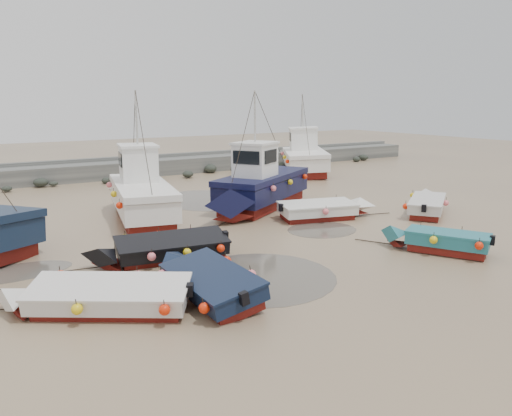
{
  "coord_description": "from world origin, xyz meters",
  "views": [
    {
      "loc": [
        -10.41,
        -15.44,
        5.77
      ],
      "look_at": [
        0.3,
        1.65,
        1.4
      ],
      "focal_mm": 35.0,
      "sensor_mm": 36.0,
      "label": 1
    }
  ],
  "objects_px": {
    "person": "(138,219)",
    "cabin_boat_3": "(305,156)",
    "dinghy_0": "(97,294)",
    "dinghy_1": "(208,277)",
    "dinghy_2": "(438,238)",
    "dinghy_3": "(428,203)",
    "dinghy_5": "(324,208)",
    "cabin_boat_1": "(140,192)",
    "dinghy_4": "(162,246)",
    "cabin_boat_2": "(258,185)"
  },
  "relations": [
    {
      "from": "person",
      "to": "cabin_boat_3",
      "type": "bearing_deg",
      "value": -163.24
    },
    {
      "from": "dinghy_0",
      "to": "cabin_boat_3",
      "type": "relative_size",
      "value": 0.62
    },
    {
      "from": "dinghy_1",
      "to": "dinghy_2",
      "type": "height_order",
      "value": "same"
    },
    {
      "from": "dinghy_2",
      "to": "dinghy_3",
      "type": "distance_m",
      "value": 7.16
    },
    {
      "from": "dinghy_1",
      "to": "dinghy_5",
      "type": "xyz_separation_m",
      "value": [
        9.32,
        5.79,
        0.0
      ]
    },
    {
      "from": "cabin_boat_1",
      "to": "person",
      "type": "relative_size",
      "value": 5.78
    },
    {
      "from": "dinghy_2",
      "to": "dinghy_4",
      "type": "relative_size",
      "value": 0.77
    },
    {
      "from": "dinghy_3",
      "to": "dinghy_2",
      "type": "bearing_deg",
      "value": -82.7
    },
    {
      "from": "dinghy_1",
      "to": "cabin_boat_1",
      "type": "distance_m",
      "value": 10.89
    },
    {
      "from": "dinghy_1",
      "to": "dinghy_2",
      "type": "distance_m",
      "value": 9.52
    },
    {
      "from": "dinghy_1",
      "to": "dinghy_3",
      "type": "height_order",
      "value": "same"
    },
    {
      "from": "cabin_boat_1",
      "to": "person",
      "type": "height_order",
      "value": "cabin_boat_1"
    },
    {
      "from": "dinghy_0",
      "to": "person",
      "type": "distance_m",
      "value": 11.27
    },
    {
      "from": "dinghy_0",
      "to": "dinghy_3",
      "type": "bearing_deg",
      "value": -45.83
    },
    {
      "from": "dinghy_0",
      "to": "dinghy_4",
      "type": "distance_m",
      "value": 4.65
    },
    {
      "from": "dinghy_4",
      "to": "person",
      "type": "distance_m",
      "value": 7.06
    },
    {
      "from": "dinghy_5",
      "to": "cabin_boat_2",
      "type": "relative_size",
      "value": 0.64
    },
    {
      "from": "cabin_boat_1",
      "to": "dinghy_0",
      "type": "bearing_deg",
      "value": -103.62
    },
    {
      "from": "dinghy_2",
      "to": "dinghy_5",
      "type": "height_order",
      "value": "same"
    },
    {
      "from": "dinghy_2",
      "to": "person",
      "type": "xyz_separation_m",
      "value": [
        -8.02,
        11.54,
        -0.56
      ]
    },
    {
      "from": "dinghy_1",
      "to": "cabin_boat_3",
      "type": "xyz_separation_m",
      "value": [
        18.32,
        19.12,
        0.79
      ]
    },
    {
      "from": "dinghy_3",
      "to": "cabin_boat_2",
      "type": "height_order",
      "value": "cabin_boat_2"
    },
    {
      "from": "dinghy_1",
      "to": "person",
      "type": "relative_size",
      "value": 3.49
    },
    {
      "from": "cabin_boat_2",
      "to": "cabin_boat_3",
      "type": "bearing_deg",
      "value": -78.81
    },
    {
      "from": "dinghy_0",
      "to": "dinghy_2",
      "type": "xyz_separation_m",
      "value": [
        12.69,
        -1.3,
        0.03
      ]
    },
    {
      "from": "dinghy_4",
      "to": "dinghy_5",
      "type": "distance_m",
      "value": 9.5
    },
    {
      "from": "dinghy_4",
      "to": "person",
      "type": "xyz_separation_m",
      "value": [
        1.45,
        6.89,
        -0.54
      ]
    },
    {
      "from": "dinghy_1",
      "to": "dinghy_4",
      "type": "relative_size",
      "value": 0.98
    },
    {
      "from": "dinghy_5",
      "to": "person",
      "type": "height_order",
      "value": "dinghy_5"
    },
    {
      "from": "dinghy_0",
      "to": "cabin_boat_2",
      "type": "bearing_deg",
      "value": -17.67
    },
    {
      "from": "dinghy_0",
      "to": "cabin_boat_1",
      "type": "bearing_deg",
      "value": 7.78
    },
    {
      "from": "dinghy_1",
      "to": "person",
      "type": "bearing_deg",
      "value": 82.69
    },
    {
      "from": "dinghy_0",
      "to": "cabin_boat_3",
      "type": "bearing_deg",
      "value": -15.96
    },
    {
      "from": "dinghy_3",
      "to": "dinghy_4",
      "type": "distance_m",
      "value": 14.77
    },
    {
      "from": "dinghy_2",
      "to": "person",
      "type": "height_order",
      "value": "dinghy_2"
    },
    {
      "from": "dinghy_3",
      "to": "dinghy_4",
      "type": "relative_size",
      "value": 0.89
    },
    {
      "from": "dinghy_4",
      "to": "dinghy_3",
      "type": "bearing_deg",
      "value": -80.25
    },
    {
      "from": "dinghy_4",
      "to": "dinghy_5",
      "type": "xyz_separation_m",
      "value": [
        9.29,
        1.98,
        0.0
      ]
    },
    {
      "from": "dinghy_3",
      "to": "person",
      "type": "relative_size",
      "value": 3.17
    },
    {
      "from": "dinghy_2",
      "to": "cabin_boat_3",
      "type": "distance_m",
      "value": 21.84
    },
    {
      "from": "dinghy_0",
      "to": "dinghy_2",
      "type": "relative_size",
      "value": 1.24
    },
    {
      "from": "dinghy_1",
      "to": "cabin_boat_1",
      "type": "relative_size",
      "value": 0.6
    },
    {
      "from": "dinghy_3",
      "to": "cabin_boat_3",
      "type": "distance_m",
      "value": 15.57
    },
    {
      "from": "person",
      "to": "cabin_boat_2",
      "type": "bearing_deg",
      "value": 158.08
    },
    {
      "from": "dinghy_2",
      "to": "dinghy_5",
      "type": "xyz_separation_m",
      "value": [
        -0.17,
        6.63,
        -0.02
      ]
    },
    {
      "from": "dinghy_0",
      "to": "dinghy_5",
      "type": "relative_size",
      "value": 1.01
    },
    {
      "from": "dinghy_5",
      "to": "cabin_boat_1",
      "type": "bearing_deg",
      "value": -107.75
    },
    {
      "from": "dinghy_1",
      "to": "cabin_boat_2",
      "type": "distance_m",
      "value": 12.15
    },
    {
      "from": "person",
      "to": "dinghy_1",
      "type": "bearing_deg",
      "value": 72.43
    },
    {
      "from": "dinghy_5",
      "to": "cabin_boat_3",
      "type": "xyz_separation_m",
      "value": [
        9.01,
        13.33,
        0.78
      ]
    }
  ]
}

